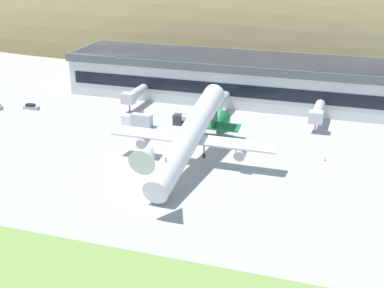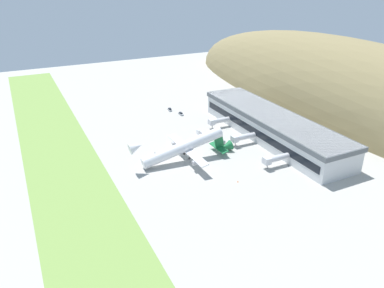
{
  "view_description": "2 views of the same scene",
  "coord_description": "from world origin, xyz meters",
  "px_view_note": "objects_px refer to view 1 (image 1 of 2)",
  "views": [
    {
      "loc": [
        43.03,
        -92.09,
        45.32
      ],
      "look_at": [
        10.88,
        5.38,
        5.09
      ],
      "focal_mm": 50.0,
      "sensor_mm": 36.0,
      "label": 1
    },
    {
      "loc": [
        146.8,
        -57.23,
        77.84
      ],
      "look_at": [
        10.95,
        9.47,
        7.79
      ],
      "focal_mm": 35.0,
      "sensor_mm": 36.0,
      "label": 2
    }
  ],
  "objects_px": {
    "jetway_0": "(134,94)",
    "traffic_cone_0": "(325,159)",
    "service_car_1": "(31,107)",
    "jetway_2": "(318,112)",
    "fuel_truck": "(187,120)",
    "box_truck": "(138,120)",
    "jetway_1": "(219,103)",
    "cargo_airplane": "(190,136)",
    "terminal_building": "(233,75)"
  },
  "relations": [
    {
      "from": "jetway_0",
      "to": "traffic_cone_0",
      "type": "height_order",
      "value": "jetway_0"
    },
    {
      "from": "service_car_1",
      "to": "traffic_cone_0",
      "type": "bearing_deg",
      "value": -8.23
    },
    {
      "from": "jetway_2",
      "to": "fuel_truck",
      "type": "relative_size",
      "value": 1.79
    },
    {
      "from": "jetway_2",
      "to": "box_truck",
      "type": "bearing_deg",
      "value": -163.14
    },
    {
      "from": "jetway_1",
      "to": "jetway_2",
      "type": "xyz_separation_m",
      "value": [
        25.65,
        0.07,
        -0.0
      ]
    },
    {
      "from": "fuel_truck",
      "to": "traffic_cone_0",
      "type": "xyz_separation_m",
      "value": [
        35.57,
        -12.28,
        -1.19
      ]
    },
    {
      "from": "jetway_2",
      "to": "traffic_cone_0",
      "type": "relative_size",
      "value": 22.18
    },
    {
      "from": "service_car_1",
      "to": "box_truck",
      "type": "height_order",
      "value": "box_truck"
    },
    {
      "from": "jetway_1",
      "to": "jetway_2",
      "type": "bearing_deg",
      "value": 0.15
    },
    {
      "from": "fuel_truck",
      "to": "box_truck",
      "type": "xyz_separation_m",
      "value": [
        -11.87,
        -4.15,
        0.05
      ]
    },
    {
      "from": "jetway_0",
      "to": "fuel_truck",
      "type": "bearing_deg",
      "value": -26.46
    },
    {
      "from": "jetway_2",
      "to": "cargo_airplane",
      "type": "relative_size",
      "value": 0.26
    },
    {
      "from": "jetway_2",
      "to": "fuel_truck",
      "type": "height_order",
      "value": "jetway_2"
    },
    {
      "from": "fuel_truck",
      "to": "service_car_1",
      "type": "bearing_deg",
      "value": -179.37
    },
    {
      "from": "jetway_0",
      "to": "cargo_airplane",
      "type": "height_order",
      "value": "cargo_airplane"
    },
    {
      "from": "fuel_truck",
      "to": "traffic_cone_0",
      "type": "relative_size",
      "value": 12.4
    },
    {
      "from": "terminal_building",
      "to": "fuel_truck",
      "type": "height_order",
      "value": "terminal_building"
    },
    {
      "from": "jetway_0",
      "to": "jetway_2",
      "type": "relative_size",
      "value": 0.96
    },
    {
      "from": "service_car_1",
      "to": "box_truck",
      "type": "xyz_separation_m",
      "value": [
        33.96,
        -3.65,
        0.91
      ]
    },
    {
      "from": "jetway_0",
      "to": "service_car_1",
      "type": "height_order",
      "value": "jetway_0"
    },
    {
      "from": "jetway_0",
      "to": "service_car_1",
      "type": "bearing_deg",
      "value": -160.19
    },
    {
      "from": "jetway_1",
      "to": "traffic_cone_0",
      "type": "distance_m",
      "value": 36.71
    },
    {
      "from": "terminal_building",
      "to": "jetway_2",
      "type": "relative_size",
      "value": 7.52
    },
    {
      "from": "terminal_building",
      "to": "cargo_airplane",
      "type": "bearing_deg",
      "value": -85.77
    },
    {
      "from": "jetway_1",
      "to": "traffic_cone_0",
      "type": "xyz_separation_m",
      "value": [
        29.74,
        -21.2,
        -3.71
      ]
    },
    {
      "from": "jetway_2",
      "to": "service_car_1",
      "type": "xyz_separation_m",
      "value": [
        -77.31,
        -9.49,
        -3.38
      ]
    },
    {
      "from": "jetway_0",
      "to": "jetway_1",
      "type": "bearing_deg",
      "value": -0.86
    },
    {
      "from": "terminal_building",
      "to": "fuel_truck",
      "type": "xyz_separation_m",
      "value": [
        -4.95,
        -27.15,
        -5.65
      ]
    },
    {
      "from": "fuel_truck",
      "to": "jetway_2",
      "type": "bearing_deg",
      "value": 15.93
    },
    {
      "from": "jetway_1",
      "to": "traffic_cone_0",
      "type": "relative_size",
      "value": 22.4
    },
    {
      "from": "terminal_building",
      "to": "box_truck",
      "type": "distance_m",
      "value": 35.97
    },
    {
      "from": "jetway_1",
      "to": "box_truck",
      "type": "relative_size",
      "value": 1.62
    },
    {
      "from": "jetway_2",
      "to": "cargo_airplane",
      "type": "height_order",
      "value": "cargo_airplane"
    },
    {
      "from": "cargo_airplane",
      "to": "service_car_1",
      "type": "bearing_deg",
      "value": 157.26
    },
    {
      "from": "cargo_airplane",
      "to": "service_car_1",
      "type": "relative_size",
      "value": 11.46
    },
    {
      "from": "cargo_airplane",
      "to": "fuel_truck",
      "type": "distance_m",
      "value": 25.41
    },
    {
      "from": "cargo_airplane",
      "to": "traffic_cone_0",
      "type": "distance_m",
      "value": 29.73
    },
    {
      "from": "jetway_1",
      "to": "service_car_1",
      "type": "distance_m",
      "value": 52.61
    },
    {
      "from": "service_car_1",
      "to": "box_truck",
      "type": "relative_size",
      "value": 0.55
    },
    {
      "from": "terminal_building",
      "to": "box_truck",
      "type": "bearing_deg",
      "value": -118.25
    },
    {
      "from": "cargo_airplane",
      "to": "traffic_cone_0",
      "type": "relative_size",
      "value": 86.83
    },
    {
      "from": "jetway_0",
      "to": "box_truck",
      "type": "relative_size",
      "value": 1.53
    },
    {
      "from": "traffic_cone_0",
      "to": "cargo_airplane",
      "type": "bearing_deg",
      "value": -157.61
    },
    {
      "from": "jetway_0",
      "to": "jetway_1",
      "type": "height_order",
      "value": "same"
    },
    {
      "from": "jetway_2",
      "to": "jetway_1",
      "type": "bearing_deg",
      "value": -179.85
    },
    {
      "from": "cargo_airplane",
      "to": "fuel_truck",
      "type": "height_order",
      "value": "cargo_airplane"
    },
    {
      "from": "jetway_1",
      "to": "fuel_truck",
      "type": "relative_size",
      "value": 1.81
    },
    {
      "from": "terminal_building",
      "to": "jetway_0",
      "type": "relative_size",
      "value": 7.86
    },
    {
      "from": "cargo_airplane",
      "to": "service_car_1",
      "type": "xyz_separation_m",
      "value": [
        -54.51,
        22.85,
        -5.87
      ]
    },
    {
      "from": "jetway_0",
      "to": "jetway_2",
      "type": "bearing_deg",
      "value": -0.34
    }
  ]
}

